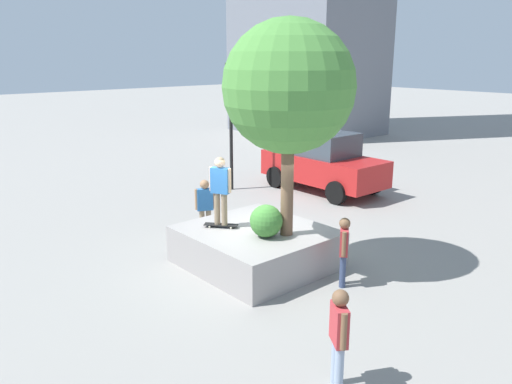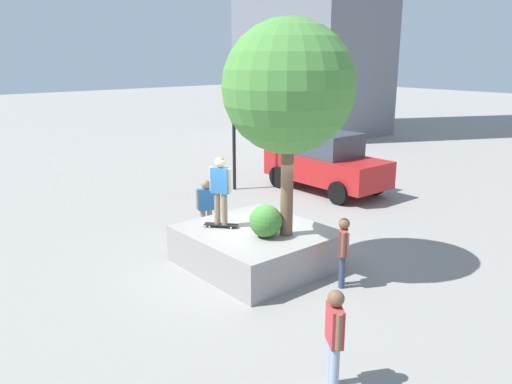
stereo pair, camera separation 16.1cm
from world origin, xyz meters
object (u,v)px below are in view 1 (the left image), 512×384
Objects in this scene: pedestrian_crossing at (339,333)px; passerby_with_bag at (205,204)px; planter_ledge at (256,247)px; skateboard at (221,225)px; bystander_watching at (344,247)px; plaza_tree at (289,87)px; traffic_light_median at (231,105)px; sedan_parked at (322,161)px; skateboarder at (220,186)px.

pedestrian_crossing reaches higher than passerby_with_bag.
skateboard is (-0.65, -0.53, 0.49)m from planter_ledge.
skateboard is at bearing -141.01° from planter_ledge.
skateboard reaches higher than planter_ledge.
bystander_watching reaches higher than skateboard.
plaza_tree is 3.58m from skateboard.
passerby_with_bag is at bearing -46.36° from traffic_light_median.
plaza_tree reaches higher than traffic_light_median.
planter_ledge is at bearing -60.18° from sedan_parked.
skateboarder is (0.00, 0.00, 0.95)m from skateboard.
skateboarder is (-0.65, -0.53, 1.44)m from planter_ledge.
skateboard is 7.15m from traffic_light_median.
pedestrian_crossing reaches higher than planter_ledge.
planter_ledge is 7.26m from sedan_parked.
skateboarder reaches higher than skateboard.
plaza_tree is 7.98m from sedan_parked.
pedestrian_crossing is at bearing -18.09° from skateboard.
bystander_watching is at bearing -44.76° from sedan_parked.
bystander_watching is at bearing 14.29° from plaza_tree.
planter_ledge is at bearing -162.77° from bystander_watching.
plaza_tree reaches higher than skateboarder.
traffic_light_median is at bearing 139.65° from skateboard.
traffic_light_median reaches higher than bystander_watching.
sedan_parked reaches higher than planter_ledge.
traffic_light_median is 2.97× the size of bystander_watching.
sedan_parked reaches higher than skateboard.
skateboarder is at bearing -66.57° from sedan_parked.
pedestrian_crossing is (4.95, -1.62, -0.96)m from skateboarder.
plaza_tree is at bearing -54.25° from sedan_parked.
plaza_tree is 6.29× the size of skateboard.
skateboarder is 1.01× the size of pedestrian_crossing.
traffic_light_median is (-6.55, 3.59, -1.06)m from plaza_tree.
traffic_light_median is 2.85× the size of passerby_with_bag.
traffic_light_median is (-5.20, 4.42, 2.15)m from skateboard.
bystander_watching is 3.56m from pedestrian_crossing.
plaza_tree is 3.55m from bystander_watching.
passerby_with_bag is (-3.06, -0.07, -3.22)m from plaza_tree.
plaza_tree is (0.71, 0.30, 3.70)m from planter_ledge.
bystander_watching is (5.68, -5.63, -0.21)m from sedan_parked.
skateboarder reaches higher than bystander_watching.
skateboarder is 6.93m from traffic_light_median.
planter_ledge is 4.22× the size of skateboard.
plaza_tree reaches higher than passerby_with_bag.
plaza_tree is 3.08× the size of bystander_watching.
sedan_parked is (-2.95, 6.80, 0.16)m from skateboard.
planter_ledge is 0.97m from skateboard.
planter_ledge is 0.70× the size of traffic_light_median.
bystander_watching is at bearing 17.23° from planter_ledge.
pedestrian_crossing reaches higher than skateboard.
sedan_parked is 2.90× the size of passerby_with_bag.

